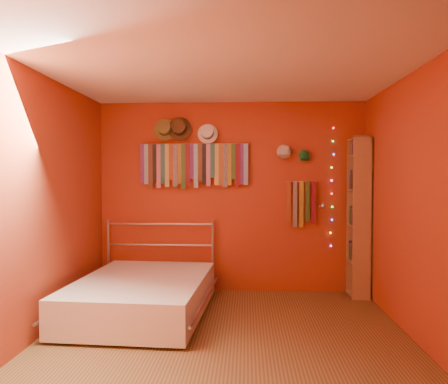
% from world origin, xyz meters
% --- Properties ---
extents(ground, '(3.50, 3.50, 0.00)m').
position_xyz_m(ground, '(0.00, 0.00, 0.00)').
color(ground, brown).
rests_on(ground, ground).
extents(back_wall, '(3.50, 0.02, 2.50)m').
position_xyz_m(back_wall, '(0.00, 1.75, 1.25)').
color(back_wall, '#953518').
rests_on(back_wall, ground).
extents(right_wall, '(0.02, 3.50, 2.50)m').
position_xyz_m(right_wall, '(1.75, 0.00, 1.25)').
color(right_wall, '#953518').
rests_on(right_wall, ground).
extents(left_wall, '(0.02, 3.50, 2.50)m').
position_xyz_m(left_wall, '(-1.75, 0.00, 1.25)').
color(left_wall, '#953518').
rests_on(left_wall, ground).
extents(ceiling, '(3.50, 3.50, 0.02)m').
position_xyz_m(ceiling, '(0.00, 0.00, 2.50)').
color(ceiling, white).
rests_on(ceiling, back_wall).
extents(tie_rack, '(1.45, 0.03, 0.60)m').
position_xyz_m(tie_rack, '(-0.50, 1.68, 1.69)').
color(tie_rack, '#B3B3B8').
rests_on(tie_rack, back_wall).
extents(small_tie_rack, '(0.40, 0.03, 0.60)m').
position_xyz_m(small_tie_rack, '(0.91, 1.69, 1.19)').
color(small_tie_rack, '#B3B3B8').
rests_on(small_tie_rack, back_wall).
extents(fedora_olive, '(0.30, 0.16, 0.30)m').
position_xyz_m(fedora_olive, '(-0.87, 1.65, 2.15)').
color(fedora_olive, olive).
rests_on(fedora_olive, back_wall).
extents(fedora_brown, '(0.32, 0.17, 0.31)m').
position_xyz_m(fedora_brown, '(-0.68, 1.65, 2.16)').
color(fedora_brown, '#48301A').
rests_on(fedora_brown, back_wall).
extents(fedora_white, '(0.26, 0.14, 0.26)m').
position_xyz_m(fedora_white, '(-0.31, 1.66, 2.09)').
color(fedora_white, white).
rests_on(fedora_white, back_wall).
extents(cap_white, '(0.18, 0.23, 0.18)m').
position_xyz_m(cap_white, '(0.69, 1.70, 1.84)').
color(cap_white, beige).
rests_on(cap_white, back_wall).
extents(cap_green, '(0.16, 0.20, 0.16)m').
position_xyz_m(cap_green, '(0.95, 1.70, 1.79)').
color(cap_green, '#17692B').
rests_on(cap_green, back_wall).
extents(fairy_lights, '(0.06, 0.02, 1.56)m').
position_xyz_m(fairy_lights, '(1.31, 1.71, 1.38)').
color(fairy_lights, '#FF3333').
rests_on(fairy_lights, back_wall).
extents(reading_lamp, '(0.06, 0.28, 0.08)m').
position_xyz_m(reading_lamp, '(1.16, 1.53, 1.15)').
color(reading_lamp, '#B3B3B8').
rests_on(reading_lamp, back_wall).
extents(bookshelf, '(0.25, 0.34, 2.00)m').
position_xyz_m(bookshelf, '(1.66, 1.53, 1.02)').
color(bookshelf, '#9A7045').
rests_on(bookshelf, ground).
extents(bed, '(1.53, 2.00, 0.95)m').
position_xyz_m(bed, '(-0.94, 0.66, 0.22)').
color(bed, '#B3B3B8').
rests_on(bed, ground).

